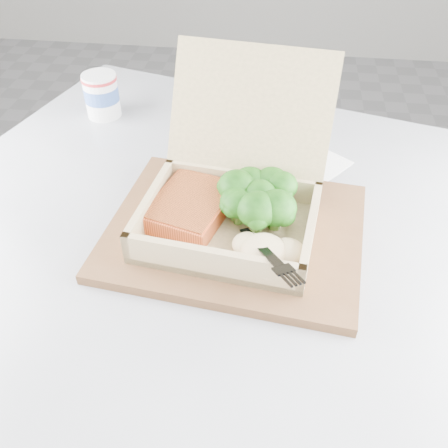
# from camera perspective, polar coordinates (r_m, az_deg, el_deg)

# --- Properties ---
(floor) EXTENTS (4.00, 4.00, 0.00)m
(floor) POSITION_cam_1_polar(r_m,az_deg,el_deg) (1.58, -0.84, -9.11)
(floor) COLOR #96959B
(floor) RESTS_ON ground
(cafe_table) EXTENTS (1.06, 1.06, 0.75)m
(cafe_table) POSITION_cam_1_polar(r_m,az_deg,el_deg) (0.83, -2.49, -11.26)
(cafe_table) COLOR black
(cafe_table) RESTS_ON floor
(serving_tray) EXTENTS (0.37, 0.31, 0.01)m
(serving_tray) POSITION_cam_1_polar(r_m,az_deg,el_deg) (0.68, 1.27, -0.80)
(serving_tray) COLOR brown
(serving_tray) RESTS_ON cafe_table
(takeout_container) EXTENTS (0.25, 0.29, 0.20)m
(takeout_container) POSITION_cam_1_polar(r_m,az_deg,el_deg) (0.67, 1.38, 4.46)
(takeout_container) COLOR tan
(takeout_container) RESTS_ON serving_tray
(salmon_fillet) EXTENTS (0.12, 0.14, 0.03)m
(salmon_fillet) POSITION_cam_1_polar(r_m,az_deg,el_deg) (0.68, -3.81, 1.99)
(salmon_fillet) COLOR orange
(salmon_fillet) RESTS_ON takeout_container
(broccoli_pile) EXTENTS (0.12, 0.12, 0.04)m
(broccoli_pile) POSITION_cam_1_polar(r_m,az_deg,el_deg) (0.67, 4.09, 2.71)
(broccoli_pile) COLOR #2B7A1B
(broccoli_pile) RESTS_ON takeout_container
(mashed_potatoes) EXTENTS (0.09, 0.08, 0.03)m
(mashed_potatoes) POSITION_cam_1_polar(r_m,az_deg,el_deg) (0.61, 4.57, -3.05)
(mashed_potatoes) COLOR beige
(mashed_potatoes) RESTS_ON takeout_container
(plastic_fork) EXTENTS (0.09, 0.14, 0.03)m
(plastic_fork) POSITION_cam_1_polar(r_m,az_deg,el_deg) (0.61, 3.45, -1.38)
(plastic_fork) COLOR black
(plastic_fork) RESTS_ON mashed_potatoes
(paper_cup) EXTENTS (0.06, 0.06, 0.08)m
(paper_cup) POSITION_cam_1_polar(r_m,az_deg,el_deg) (0.97, -13.83, 14.23)
(paper_cup) COLOR white
(paper_cup) RESTS_ON cafe_table
(receipt) EXTENTS (0.16, 0.17, 0.00)m
(receipt) POSITION_cam_1_polar(r_m,az_deg,el_deg) (0.82, 9.26, 5.94)
(receipt) COLOR white
(receipt) RESTS_ON cafe_table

